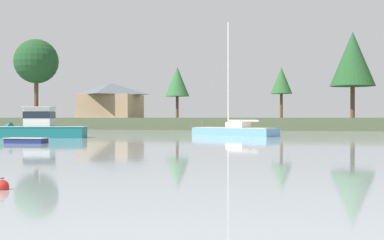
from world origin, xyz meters
TOP-DOWN VIEW (x-y plane):
  - far_shore_bank at (0.00, 91.16)m, footprint 206.48×41.59m
  - sailboat_skyblue at (3.78, 48.44)m, footprint 9.44×6.63m
  - cruiser_teal at (-13.29, 38.45)m, footprint 9.35×4.60m
  - dinghy_navy at (-8.33, 28.71)m, footprint 3.04×1.39m
  - mooring_buoy_red at (4.40, 5.29)m, footprint 0.38×0.38m
  - shore_tree_right at (-33.32, 75.49)m, footprint 7.27×7.27m
  - shore_tree_far_left at (-12.05, 85.76)m, footprint 4.21×4.21m
  - shore_tree_left at (6.26, 80.11)m, footprint 3.38×3.38m
  - shore_tree_center at (17.09, 82.58)m, footprint 6.97×6.97m
  - cottage_eastern at (-26.12, 90.20)m, footprint 10.86×9.97m

SIDE VIEW (x-z plane):
  - mooring_buoy_red at x=4.40m, z-range -0.15..0.28m
  - dinghy_navy at x=-8.33m, z-range -0.13..0.40m
  - sailboat_skyblue at x=3.78m, z-range -5.82..6.35m
  - cruiser_teal at x=-13.29m, z-range -1.96..3.18m
  - far_shore_bank at x=0.00m, z-range 0.00..1.80m
  - cottage_eastern at x=-26.12m, z-range 1.91..8.43m
  - shore_tree_left at x=6.26m, z-range 3.61..11.51m
  - shore_tree_far_left at x=-12.05m, z-range 3.61..12.49m
  - shore_tree_center at x=17.09m, z-range 4.23..17.70m
  - shore_tree_right at x=-33.32m, z-range 4.58..17.50m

